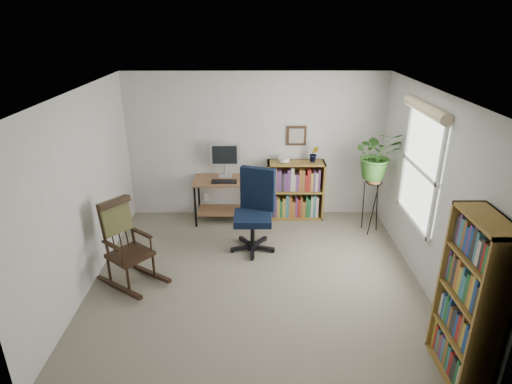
{
  "coord_description": "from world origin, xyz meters",
  "views": [
    {
      "loc": [
        -0.02,
        -4.76,
        3.19
      ],
      "look_at": [
        0.0,
        0.4,
        1.05
      ],
      "focal_mm": 30.0,
      "sensor_mm": 36.0,
      "label": 1
    }
  ],
  "objects_px": {
    "rocking_chair": "(129,244)",
    "tall_bookshelf": "(471,300)",
    "office_chair": "(252,212)",
    "desk": "(225,200)",
    "low_bookshelf": "(295,190)"
  },
  "relations": [
    {
      "from": "rocking_chair",
      "to": "tall_bookshelf",
      "type": "height_order",
      "value": "tall_bookshelf"
    },
    {
      "from": "office_chair",
      "to": "tall_bookshelf",
      "type": "xyz_separation_m",
      "value": [
        1.97,
        -2.33,
        0.22
      ]
    },
    {
      "from": "rocking_chair",
      "to": "tall_bookshelf",
      "type": "bearing_deg",
      "value": -73.84
    },
    {
      "from": "desk",
      "to": "office_chair",
      "type": "xyz_separation_m",
      "value": [
        0.45,
        -0.97,
        0.24
      ]
    },
    {
      "from": "office_chair",
      "to": "rocking_chair",
      "type": "distance_m",
      "value": 1.75
    },
    {
      "from": "desk",
      "to": "office_chair",
      "type": "relative_size",
      "value": 0.84
    },
    {
      "from": "office_chair",
      "to": "low_bookshelf",
      "type": "bearing_deg",
      "value": 75.46
    },
    {
      "from": "office_chair",
      "to": "rocking_chair",
      "type": "relative_size",
      "value": 1.08
    },
    {
      "from": "rocking_chair",
      "to": "low_bookshelf",
      "type": "bearing_deg",
      "value": -10.19
    },
    {
      "from": "tall_bookshelf",
      "to": "rocking_chair",
      "type": "bearing_deg",
      "value": 156.79
    },
    {
      "from": "low_bookshelf",
      "to": "tall_bookshelf",
      "type": "height_order",
      "value": "tall_bookshelf"
    },
    {
      "from": "rocking_chair",
      "to": "low_bookshelf",
      "type": "relative_size",
      "value": 1.14
    },
    {
      "from": "desk",
      "to": "low_bookshelf",
      "type": "bearing_deg",
      "value": 5.89
    },
    {
      "from": "low_bookshelf",
      "to": "tall_bookshelf",
      "type": "bearing_deg",
      "value": -69.82
    },
    {
      "from": "rocking_chair",
      "to": "tall_bookshelf",
      "type": "relative_size",
      "value": 0.68
    }
  ]
}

